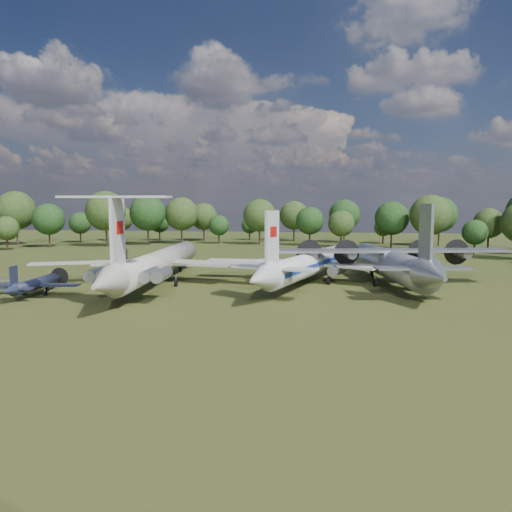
% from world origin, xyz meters
% --- Properties ---
extents(ground, '(300.00, 300.00, 0.00)m').
position_xyz_m(ground, '(0.00, 0.00, 0.00)').
color(ground, '#1F3913').
rests_on(ground, ground).
extents(il62_airliner, '(45.04, 56.55, 5.27)m').
position_xyz_m(il62_airliner, '(-2.80, 2.48, 2.64)').
color(il62_airliner, '#B7B7B2').
rests_on(il62_airliner, ground).
extents(tu104_jet, '(49.51, 57.93, 4.95)m').
position_xyz_m(tu104_jet, '(20.97, 7.83, 2.48)').
color(tu104_jet, silver).
rests_on(tu104_jet, ground).
extents(an12_transport, '(44.40, 47.86, 5.46)m').
position_xyz_m(an12_transport, '(32.81, 6.62, 2.73)').
color(an12_transport, '#A9ABB1').
rests_on(an12_transport, ground).
extents(small_prop_west, '(12.75, 16.73, 2.35)m').
position_xyz_m(small_prop_west, '(-16.54, -9.12, 1.17)').
color(small_prop_west, black).
rests_on(small_prop_west, ground).
extents(person_on_il62, '(0.71, 0.59, 1.68)m').
position_xyz_m(person_on_il62, '(-1.76, -12.25, 6.11)').
color(person_on_il62, '#97704D').
rests_on(person_on_il62, il62_airliner).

